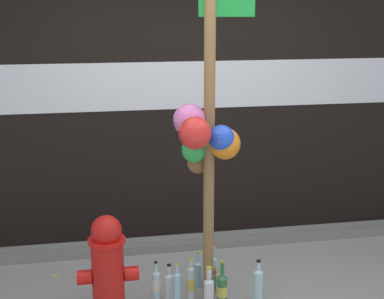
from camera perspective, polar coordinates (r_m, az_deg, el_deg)
The scene contains 17 objects.
building_wall at distance 5.58m, azimuth -0.66°, elevation 9.76°, with size 10.00×0.21×3.70m.
curb_strip at distance 5.58m, azimuth 0.23°, elevation -9.47°, with size 8.00×0.12×0.08m, color slate.
memorial_post at distance 4.10m, azimuth 1.38°, elevation 3.79°, with size 0.58×0.48×2.81m.
fire_hydrant at distance 4.37m, azimuth -8.44°, elevation -11.45°, with size 0.46×0.28×0.80m.
bottle_0 at distance 4.62m, azimuth 6.62°, elevation -13.32°, with size 0.08×0.08×0.37m.
bottle_1 at distance 4.85m, azimuth 0.62°, elevation -12.22°, with size 0.06×0.06×0.32m.
bottle_2 at distance 4.52m, azimuth 3.06°, elevation -13.91°, with size 0.08×0.08×0.40m.
bottle_3 at distance 4.69m, azimuth 1.93°, elevation -13.30°, with size 0.07×0.07×0.31m.
bottle_4 at distance 4.65m, azimuth -0.08°, elevation -13.13°, with size 0.06×0.06×0.35m.
bottle_5 at distance 4.40m, azimuth 1.70°, elevation -14.43°, with size 0.08×0.08×0.41m.
bottle_6 at distance 4.87m, azimuth 2.13°, elevation -11.99°, with size 0.07×0.07×0.35m.
bottle_7 at distance 4.77m, azimuth 1.98°, elevation -12.74°, with size 0.08×0.08×0.32m.
bottle_8 at distance 4.62m, azimuth -3.60°, elevation -13.40°, with size 0.07×0.07×0.35m.
bottle_9 at distance 4.61m, azimuth -2.31°, elevation -13.57°, with size 0.07×0.07×0.33m.
bottle_10 at distance 4.49m, azimuth -1.50°, elevation -13.90°, with size 0.06×0.06×0.39m.
litter_0 at distance 5.27m, azimuth -6.04°, elevation -11.52°, with size 0.15×0.05×0.01m, color #8C99B2.
litter_2 at distance 5.20m, azimuth -13.57°, elevation -12.20°, with size 0.12×0.04×0.01m, color tan.
Camera 1 is at (-0.95, -3.66, 2.30)m, focal length 53.28 mm.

